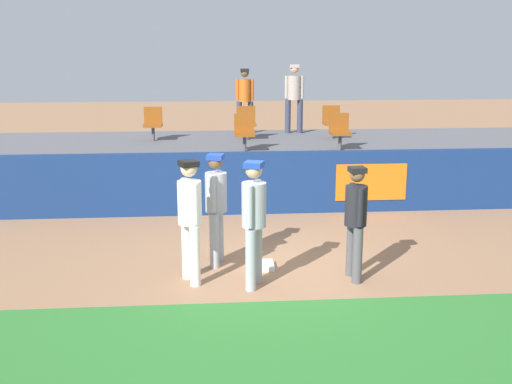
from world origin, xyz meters
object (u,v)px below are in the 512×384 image
seat_back_center (246,121)px  spectator_capped (245,96)px  first_base (261,266)px  player_coach_visitor (216,201)px  player_runner_visitor (254,215)px  spectator_hooded (294,94)px  player_umpire (356,215)px  seat_front_center (244,131)px  seat_back_left (153,122)px  seat_back_right (332,120)px  seat_front_right (340,130)px  player_fielder_home (190,213)px

seat_back_center → spectator_capped: (0.04, 1.20, 0.54)m
first_base → player_coach_visitor: size_ratio=0.22×
player_runner_visitor → spectator_hooded: size_ratio=1.00×
player_umpire → seat_front_center: 5.50m
first_base → seat_back_left: (-2.16, 6.54, 1.51)m
player_coach_visitor → seat_back_right: 7.04m
seat_front_center → seat_front_right: bearing=0.0°
player_coach_visitor → seat_back_center: (0.90, 6.29, 0.51)m
player_fielder_home → spectator_capped: size_ratio=1.05×
seat_front_right → spectator_capped: 3.64m
seat_back_left → player_runner_visitor: bearing=-74.7°
player_runner_visitor → player_umpire: (1.52, 0.15, -0.08)m
player_coach_visitor → player_umpire: size_ratio=1.04×
seat_back_right → spectator_capped: 2.54m
seat_front_right → seat_back_right: same height
first_base → spectator_hooded: size_ratio=0.22×
seat_front_center → seat_back_left: bearing=140.7°
seat_front_right → seat_back_right: size_ratio=1.00×
player_coach_visitor → seat_front_right: (2.93, 4.49, 0.51)m
player_umpire → seat_back_left: (-3.50, 7.12, 0.55)m
player_fielder_home → spectator_hooded: bearing=139.7°
player_fielder_home → seat_front_right: size_ratio=2.18×
seat_back_left → seat_back_center: (2.37, 0.00, 0.00)m
player_fielder_home → player_coach_visitor: size_ratio=1.02×
seat_back_right → spectator_hooded: (-0.84, 1.08, 0.60)m
seat_front_right → player_runner_visitor: bearing=-113.8°
player_fielder_home → seat_back_center: seat_back_center is taller
seat_back_center → player_coach_visitor: bearing=-98.1°
player_fielder_home → seat_back_left: size_ratio=2.18×
player_fielder_home → player_runner_visitor: bearing=52.2°
seat_back_left → spectator_hooded: spectator_hooded is taller
player_umpire → spectator_hooded: spectator_hooded is taller
player_umpire → spectator_hooded: (0.24, 8.20, 1.15)m
player_runner_visitor → first_base: bearing=-173.1°
first_base → player_fielder_home: bearing=-156.2°
seat_back_center → spectator_hooded: 1.85m
first_base → player_umpire: 1.75m
player_coach_visitor → player_umpire: player_coach_visitor is taller
player_umpire → seat_back_left: size_ratio=2.05×
seat_back_right → spectator_hooded: size_ratio=0.45×
first_base → player_coach_visitor: 1.24m
seat_front_center → spectator_capped: spectator_capped is taller
seat_front_right → seat_back_right: bearing=84.2°
player_fielder_home → seat_front_right: (3.32, 5.22, 0.49)m
seat_front_right → seat_back_center: 2.71m
first_base → player_umpire: bearing=-23.4°
player_runner_visitor → player_coach_visitor: (-0.52, 0.98, -0.03)m
first_base → spectator_capped: 8.01m
player_umpire → seat_back_right: 7.22m
player_runner_visitor → player_fielder_home: bearing=-85.5°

